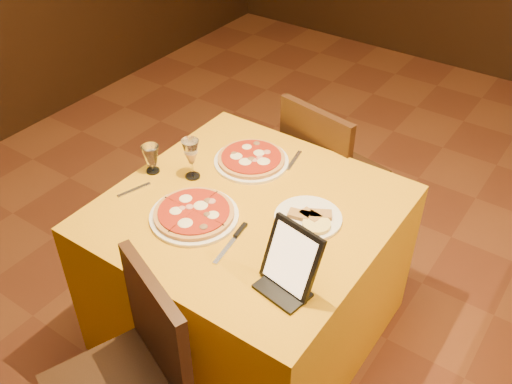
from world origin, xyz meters
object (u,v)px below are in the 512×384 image
Objects in this scene: pizza_far at (251,160)px; wine_glass at (191,159)px; pizza_near at (194,214)px; water_glass at (151,159)px; tablet at (291,258)px; chair_main_far at (335,173)px; main_table at (249,271)px.

pizza_far is 0.29m from wine_glass.
water_glass is at bearing 158.68° from pizza_near.
tablet reaches higher than wine_glass.
wine_glass is 0.78× the size of tablet.
wine_glass is at bearing 77.35° from chair_main_far.
wine_glass is (-0.18, 0.21, 0.08)m from pizza_near.
pizza_near is (-0.14, -0.96, 0.31)m from chair_main_far.
tablet is (0.36, -0.26, 0.49)m from main_table.
chair_main_far is at bearing 81.79° from pizza_near.
chair_main_far is 0.63m from pizza_far.
main_table is at bearing -4.91° from wine_glass.
wine_glass reaches higher than chair_main_far.
tablet is at bearing -35.56° from main_table.
wine_glass reaches higher than main_table.
pizza_far is (-0.17, 0.26, 0.39)m from main_table.
tablet is at bearing 119.46° from chair_main_far.
pizza_far is at bearing 123.30° from main_table.
main_table is 1.21× the size of chair_main_far.
pizza_near is 1.45× the size of tablet.
chair_main_far reaches higher than pizza_near.
chair_main_far is 0.90m from wine_glass.
tablet is (0.53, -0.52, 0.10)m from pizza_far.
chair_main_far is at bearing 67.10° from wine_glass.
main_table is 5.79× the size of wine_glass.
pizza_near is 1.87× the size of wine_glass.
water_glass is (-0.35, 0.14, 0.05)m from pizza_near.
chair_main_far reaches higher than main_table.
wine_glass is 0.74m from tablet.
water_glass is at bearing -157.73° from wine_glass.
main_table is 3.28× the size of pizza_far.
main_table is 0.50m from pizza_far.
main_table is at bearing 154.07° from tablet.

